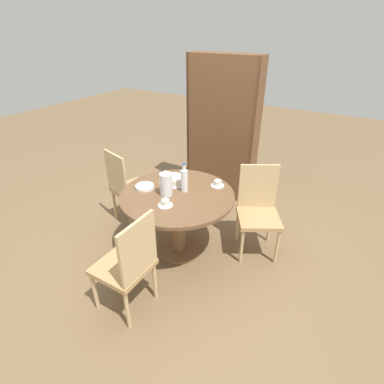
# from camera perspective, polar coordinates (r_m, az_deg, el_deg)

# --- Properties ---
(ground_plane) EXTENTS (14.00, 14.00, 0.00)m
(ground_plane) POSITION_cam_1_polar(r_m,az_deg,el_deg) (3.37, -2.53, -10.95)
(ground_plane) COLOR brown
(dining_table) EXTENTS (1.14, 1.14, 0.72)m
(dining_table) POSITION_cam_1_polar(r_m,az_deg,el_deg) (3.05, -2.76, -3.04)
(dining_table) COLOR brown
(dining_table) RESTS_ON ground_plane
(chair_a) EXTENTS (0.42, 0.42, 0.95)m
(chair_a) POSITION_cam_1_polar(r_m,az_deg,el_deg) (2.53, -12.09, -13.18)
(chair_a) COLOR tan
(chair_a) RESTS_ON ground_plane
(chair_b) EXTENTS (0.57, 0.57, 0.95)m
(chair_b) POSITION_cam_1_polar(r_m,az_deg,el_deg) (3.20, 12.47, -3.25)
(chair_b) COLOR tan
(chair_b) RESTS_ON ground_plane
(chair_c) EXTENTS (0.52, 0.52, 0.95)m
(chair_c) POSITION_cam_1_polar(r_m,az_deg,el_deg) (3.64, -12.15, 1.06)
(chair_c) COLOR tan
(chair_c) RESTS_ON ground_plane
(bookshelf) EXTENTS (0.96, 0.28, 1.88)m
(bookshelf) POSITION_cam_1_polar(r_m,az_deg,el_deg) (4.11, 5.59, 11.48)
(bookshelf) COLOR brown
(bookshelf) RESTS_ON ground_plane
(coffee_pot) EXTENTS (0.12, 0.12, 0.27)m
(coffee_pot) POSITION_cam_1_polar(r_m,az_deg,el_deg) (2.90, -4.98, 1.60)
(coffee_pot) COLOR silver
(coffee_pot) RESTS_ON dining_table
(water_bottle) EXTENTS (0.07, 0.07, 0.30)m
(water_bottle) POSITION_cam_1_polar(r_m,az_deg,el_deg) (2.95, -1.49, 2.31)
(water_bottle) COLOR silver
(water_bottle) RESTS_ON dining_table
(cake_main) EXTENTS (0.24, 0.24, 0.08)m
(cake_main) POSITION_cam_1_polar(r_m,az_deg,el_deg) (3.13, -3.62, 2.21)
(cake_main) COLOR silver
(cake_main) RESTS_ON dining_table
(cup_a) EXTENTS (0.14, 0.14, 0.06)m
(cup_a) POSITION_cam_1_polar(r_m,az_deg,el_deg) (2.77, -5.09, -2.17)
(cup_a) COLOR white
(cup_a) RESTS_ON dining_table
(cup_b) EXTENTS (0.14, 0.14, 0.06)m
(cup_b) POSITION_cam_1_polar(r_m,az_deg,el_deg) (3.10, 4.89, 1.57)
(cup_b) COLOR white
(cup_b) RESTS_ON dining_table
(plate_stack) EXTENTS (0.19, 0.19, 0.03)m
(plate_stack) POSITION_cam_1_polar(r_m,az_deg,el_deg) (3.10, -8.98, 1.01)
(plate_stack) COLOR white
(plate_stack) RESTS_ON dining_table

